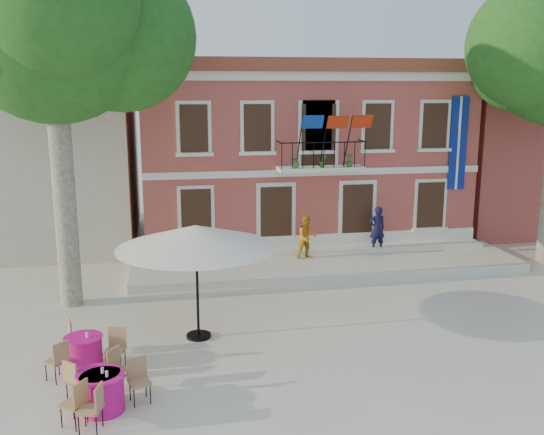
{
  "coord_description": "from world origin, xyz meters",
  "views": [
    {
      "loc": [
        -3.7,
        -16.02,
        6.45
      ],
      "look_at": [
        -0.2,
        3.5,
        2.17
      ],
      "focal_mm": 40.0,
      "sensor_mm": 36.0,
      "label": 1
    }
  ],
  "objects_px": {
    "plane_tree_west": "(52,25)",
    "cafe_table_1": "(99,388)",
    "pedestrian_navy": "(377,229)",
    "pedestrian_orange": "(307,237)",
    "cafe_table_2": "(103,391)",
    "patio_umbrella": "(196,237)",
    "cafe_table_0": "(84,350)"
  },
  "relations": [
    {
      "from": "cafe_table_2",
      "to": "cafe_table_1",
      "type": "bearing_deg",
      "value": 120.1
    },
    {
      "from": "pedestrian_navy",
      "to": "cafe_table_0",
      "type": "distance_m",
      "value": 12.56
    },
    {
      "from": "patio_umbrella",
      "to": "pedestrian_orange",
      "type": "xyz_separation_m",
      "value": [
        4.3,
        5.8,
        -1.63
      ]
    },
    {
      "from": "plane_tree_west",
      "to": "pedestrian_orange",
      "type": "xyz_separation_m",
      "value": [
        7.94,
        2.62,
        -7.03
      ]
    },
    {
      "from": "pedestrian_orange",
      "to": "cafe_table_0",
      "type": "distance_m",
      "value": 10.02
    },
    {
      "from": "plane_tree_west",
      "to": "cafe_table_2",
      "type": "bearing_deg",
      "value": -76.98
    },
    {
      "from": "cafe_table_1",
      "to": "cafe_table_2",
      "type": "relative_size",
      "value": 1.01
    },
    {
      "from": "plane_tree_west",
      "to": "pedestrian_orange",
      "type": "relative_size",
      "value": 6.92
    },
    {
      "from": "pedestrian_orange",
      "to": "cafe_table_2",
      "type": "relative_size",
      "value": 0.87
    },
    {
      "from": "patio_umbrella",
      "to": "cafe_table_1",
      "type": "height_order",
      "value": "patio_umbrella"
    },
    {
      "from": "pedestrian_navy",
      "to": "cafe_table_1",
      "type": "height_order",
      "value": "pedestrian_navy"
    },
    {
      "from": "patio_umbrella",
      "to": "cafe_table_2",
      "type": "xyz_separation_m",
      "value": [
        -2.12,
        -3.4,
        -2.3
      ]
    },
    {
      "from": "cafe_table_0",
      "to": "cafe_table_1",
      "type": "bearing_deg",
      "value": -74.8
    },
    {
      "from": "pedestrian_navy",
      "to": "cafe_table_1",
      "type": "bearing_deg",
      "value": 40.76
    },
    {
      "from": "pedestrian_orange",
      "to": "plane_tree_west",
      "type": "bearing_deg",
      "value": -172.31
    },
    {
      "from": "pedestrian_orange",
      "to": "cafe_table_2",
      "type": "xyz_separation_m",
      "value": [
        -6.42,
        -9.2,
        -0.67
      ]
    },
    {
      "from": "plane_tree_west",
      "to": "cafe_table_0",
      "type": "bearing_deg",
      "value": -78.67
    },
    {
      "from": "patio_umbrella",
      "to": "cafe_table_0",
      "type": "distance_m",
      "value": 3.8
    },
    {
      "from": "plane_tree_west",
      "to": "cafe_table_0",
      "type": "xyz_separation_m",
      "value": [
        0.9,
        -4.49,
        -7.7
      ]
    },
    {
      "from": "cafe_table_1",
      "to": "plane_tree_west",
      "type": "bearing_deg",
      "value": 102.5
    },
    {
      "from": "cafe_table_2",
      "to": "pedestrian_orange",
      "type": "bearing_deg",
      "value": 55.09
    },
    {
      "from": "plane_tree_west",
      "to": "cafe_table_1",
      "type": "xyz_separation_m",
      "value": [
        1.42,
        -6.41,
        -7.71
      ]
    },
    {
      "from": "patio_umbrella",
      "to": "cafe_table_1",
      "type": "distance_m",
      "value": 4.54
    },
    {
      "from": "pedestrian_navy",
      "to": "cafe_table_1",
      "type": "relative_size",
      "value": 0.94
    },
    {
      "from": "patio_umbrella",
      "to": "cafe_table_2",
      "type": "relative_size",
      "value": 2.24
    },
    {
      "from": "plane_tree_west",
      "to": "pedestrian_navy",
      "type": "xyz_separation_m",
      "value": [
        10.82,
        3.17,
        -6.97
      ]
    },
    {
      "from": "patio_umbrella",
      "to": "pedestrian_orange",
      "type": "distance_m",
      "value": 7.4
    },
    {
      "from": "plane_tree_west",
      "to": "cafe_table_1",
      "type": "relative_size",
      "value": 5.99
    },
    {
      "from": "pedestrian_orange",
      "to": "cafe_table_1",
      "type": "height_order",
      "value": "pedestrian_orange"
    },
    {
      "from": "plane_tree_west",
      "to": "pedestrian_navy",
      "type": "bearing_deg",
      "value": 16.35
    },
    {
      "from": "plane_tree_west",
      "to": "patio_umbrella",
      "type": "relative_size",
      "value": 2.7
    },
    {
      "from": "cafe_table_0",
      "to": "pedestrian_orange",
      "type": "bearing_deg",
      "value": 45.27
    }
  ]
}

